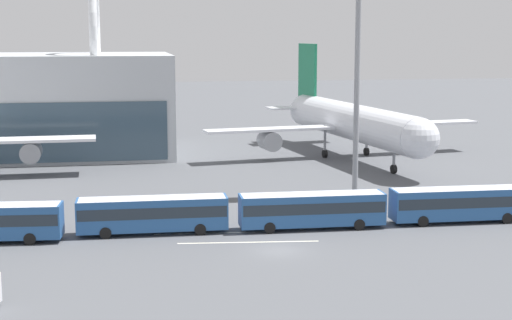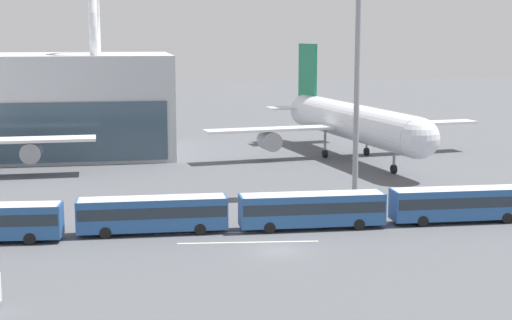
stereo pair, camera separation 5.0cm
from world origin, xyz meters
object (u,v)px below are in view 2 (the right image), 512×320
object	(u,v)px
shuttle_bus_2	(312,208)
floodlight_mast	(358,29)
shuttle_bus_1	(153,212)
shuttle_bus_3	(460,202)
airliner_at_gate_far	(349,121)

from	to	relation	value
shuttle_bus_2	floodlight_mast	size ratio (longest dim) A/B	0.47
floodlight_mast	shuttle_bus_1	bearing A→B (deg)	-148.76
shuttle_bus_2	shuttle_bus_3	world-z (taller)	same
shuttle_bus_2	floodlight_mast	xyz separation A→B (m)	(8.32, 14.23, 15.75)
shuttle_bus_3	shuttle_bus_1	bearing A→B (deg)	179.96
airliner_at_gate_far	shuttle_bus_2	xyz separation A→B (m)	(-14.71, -38.37, -3.26)
airliner_at_gate_far	shuttle_bus_3	distance (m)	38.51
shuttle_bus_1	shuttle_bus_3	distance (m)	28.01
airliner_at_gate_far	shuttle_bus_1	world-z (taller)	airliner_at_gate_far
airliner_at_gate_far	shuttle_bus_3	bearing A→B (deg)	-9.26
shuttle_bus_2	floodlight_mast	bearing A→B (deg)	61.18
shuttle_bus_3	shuttle_bus_2	bearing A→B (deg)	-178.61
shuttle_bus_1	floodlight_mast	size ratio (longest dim) A/B	0.47
airliner_at_gate_far	floodlight_mast	world-z (taller)	floodlight_mast
shuttle_bus_1	floodlight_mast	distance (m)	30.49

